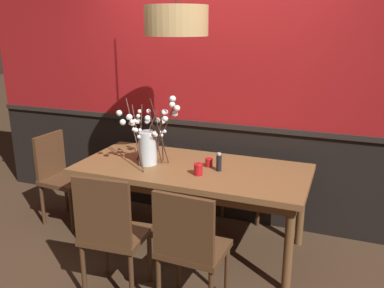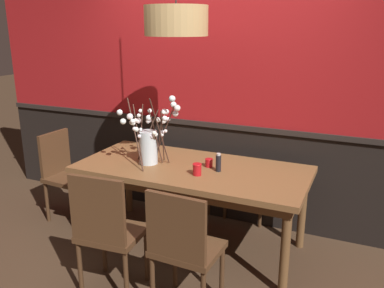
% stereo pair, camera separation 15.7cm
% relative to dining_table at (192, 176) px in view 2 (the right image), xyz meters
% --- Properties ---
extents(ground_plane, '(24.00, 24.00, 0.00)m').
position_rel_dining_table_xyz_m(ground_plane, '(0.00, 0.00, -0.68)').
color(ground_plane, '#422D1E').
extents(back_wall, '(5.35, 0.14, 2.98)m').
position_rel_dining_table_xyz_m(back_wall, '(0.00, 0.69, 0.80)').
color(back_wall, black).
rests_on(back_wall, ground).
extents(dining_table, '(2.01, 0.93, 0.76)m').
position_rel_dining_table_xyz_m(dining_table, '(0.00, 0.00, 0.00)').
color(dining_table, brown).
rests_on(dining_table, ground).
extents(chair_far_side_right, '(0.48, 0.47, 0.97)m').
position_rel_dining_table_xyz_m(chair_far_side_right, '(0.31, 0.87, -0.15)').
color(chair_far_side_right, '#4C301C').
rests_on(chair_far_side_right, ground).
extents(chair_head_west_end, '(0.46, 0.43, 0.91)m').
position_rel_dining_table_xyz_m(chair_head_west_end, '(-1.42, -0.01, -0.17)').
color(chair_head_west_end, '#4C301C').
rests_on(chair_head_west_end, ground).
extents(chair_near_side_left, '(0.47, 0.43, 0.97)m').
position_rel_dining_table_xyz_m(chair_near_side_left, '(-0.27, -0.90, -0.13)').
color(chair_near_side_left, '#4C301C').
rests_on(chair_near_side_left, ground).
extents(chair_far_side_left, '(0.45, 0.46, 0.94)m').
position_rel_dining_table_xyz_m(chair_far_side_left, '(-0.28, 0.88, -0.16)').
color(chair_far_side_left, '#4C301C').
rests_on(chair_far_side_left, ground).
extents(chair_near_side_right, '(0.46, 0.40, 0.93)m').
position_rel_dining_table_xyz_m(chair_near_side_right, '(0.32, -0.86, -0.15)').
color(chair_near_side_right, '#4C301C').
rests_on(chair_near_side_right, ground).
extents(vase_with_blossoms, '(0.51, 0.47, 0.64)m').
position_rel_dining_table_xyz_m(vase_with_blossoms, '(-0.38, -0.07, 0.29)').
color(vase_with_blossoms, silver).
rests_on(vase_with_blossoms, dining_table).
extents(candle_holder_nearer_center, '(0.07, 0.07, 0.07)m').
position_rel_dining_table_xyz_m(candle_holder_nearer_center, '(0.14, 0.06, 0.12)').
color(candle_holder_nearer_center, red).
rests_on(candle_holder_nearer_center, dining_table).
extents(candle_holder_nearer_edge, '(0.08, 0.08, 0.10)m').
position_rel_dining_table_xyz_m(candle_holder_nearer_edge, '(0.12, -0.17, 0.13)').
color(candle_holder_nearer_edge, red).
rests_on(candle_holder_nearer_edge, dining_table).
extents(condiment_bottle, '(0.05, 0.05, 0.16)m').
position_rel_dining_table_xyz_m(condiment_bottle, '(0.25, -0.01, 0.16)').
color(condiment_bottle, black).
rests_on(condiment_bottle, dining_table).
extents(pendant_lamp, '(0.50, 0.50, 1.12)m').
position_rel_dining_table_xyz_m(pendant_lamp, '(-0.10, -0.08, 1.30)').
color(pendant_lamp, tan).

